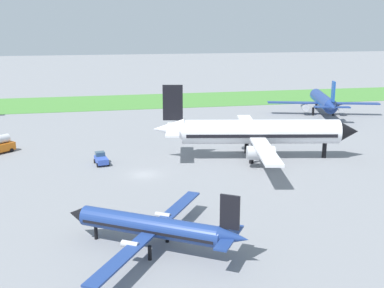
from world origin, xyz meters
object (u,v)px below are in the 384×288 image
(airplane_parked_jet_far, at_px, (323,101))
(airplane_foreground_turboprop, at_px, (153,226))
(airplane_midfield_jet, at_px, (256,132))
(pushback_tug_near_gate, at_px, (101,159))

(airplane_parked_jet_far, distance_m, airplane_foreground_turboprop, 84.39)
(airplane_parked_jet_far, height_order, airplane_midfield_jet, airplane_midfield_jet)
(airplane_parked_jet_far, relative_size, airplane_midfield_jet, 0.76)
(pushback_tug_near_gate, bearing_deg, airplane_parked_jet_far, -69.68)
(airplane_parked_jet_far, relative_size, airplane_foreground_turboprop, 1.33)
(airplane_midfield_jet, relative_size, pushback_tug_near_gate, 9.39)
(pushback_tug_near_gate, bearing_deg, airplane_foreground_turboprop, 178.00)
(airplane_parked_jet_far, distance_m, pushback_tug_near_gate, 66.22)
(airplane_parked_jet_far, xyz_separation_m, airplane_foreground_turboprop, (-52.54, -66.03, -0.99))
(airplane_parked_jet_far, relative_size, pushback_tug_near_gate, 7.17)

